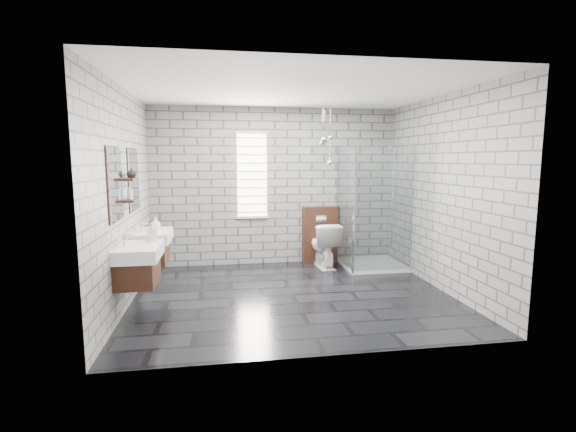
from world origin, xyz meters
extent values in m
cube|color=black|center=(0.00, 0.00, -0.01)|extent=(4.20, 3.60, 0.02)
cube|color=white|center=(0.00, 0.00, 2.71)|extent=(4.20, 3.60, 0.02)
cube|color=gray|center=(0.00, 1.81, 1.35)|extent=(4.20, 0.02, 2.70)
cube|color=gray|center=(0.00, -1.81, 1.35)|extent=(4.20, 0.02, 2.70)
cube|color=gray|center=(-2.11, 0.00, 1.35)|extent=(0.02, 3.60, 2.70)
cube|color=gray|center=(2.11, 0.00, 1.35)|extent=(0.02, 3.60, 2.70)
cube|color=#3C1D12|center=(-1.89, -0.52, 0.55)|extent=(0.42, 0.62, 0.30)
cube|color=silver|center=(-1.69, -0.52, 0.58)|extent=(0.02, 0.35, 0.01)
cube|color=white|center=(-1.87, -0.52, 0.77)|extent=(0.47, 0.70, 0.15)
cylinder|color=silver|center=(-2.02, -0.52, 0.91)|extent=(0.04, 0.04, 0.12)
cylinder|color=silver|center=(-1.97, -0.52, 0.96)|extent=(0.10, 0.02, 0.02)
cube|color=white|center=(-2.08, -0.52, 1.55)|extent=(0.03, 0.55, 0.80)
cube|color=#3C1D12|center=(-2.09, -0.52, 1.55)|extent=(0.01, 0.59, 0.84)
cube|color=#3C1D12|center=(-1.89, 0.47, 0.55)|extent=(0.42, 0.62, 0.30)
cube|color=silver|center=(-1.69, 0.47, 0.58)|extent=(0.02, 0.35, 0.01)
cube|color=white|center=(-1.87, 0.47, 0.77)|extent=(0.47, 0.70, 0.15)
cylinder|color=silver|center=(-2.02, 0.47, 0.91)|extent=(0.04, 0.04, 0.12)
cylinder|color=silver|center=(-1.97, 0.47, 0.96)|extent=(0.10, 0.02, 0.02)
cube|color=white|center=(-2.08, 0.47, 1.55)|extent=(0.03, 0.55, 0.80)
cube|color=#3C1D12|center=(-2.09, 0.47, 1.55)|extent=(0.01, 0.59, 0.84)
cube|color=#3C1D12|center=(-2.03, -0.05, 1.32)|extent=(0.14, 0.30, 0.03)
cube|color=#3C1D12|center=(-2.03, -0.05, 1.58)|extent=(0.14, 0.30, 0.03)
cube|color=white|center=(-0.40, 1.79, 1.55)|extent=(0.50, 0.02, 1.40)
cube|color=white|center=(-0.40, 1.77, 2.27)|extent=(0.56, 0.04, 0.04)
cube|color=white|center=(-0.40, 1.77, 0.83)|extent=(0.56, 0.04, 0.04)
cube|color=white|center=(-0.40, 1.77, 0.92)|extent=(0.48, 0.01, 0.02)
cube|color=white|center=(-0.40, 1.77, 1.06)|extent=(0.48, 0.01, 0.02)
cube|color=white|center=(-0.40, 1.77, 1.20)|extent=(0.48, 0.01, 0.02)
cube|color=white|center=(-0.40, 1.77, 1.34)|extent=(0.48, 0.01, 0.02)
cube|color=white|center=(-0.40, 1.77, 1.48)|extent=(0.48, 0.01, 0.02)
cube|color=white|center=(-0.40, 1.77, 1.62)|extent=(0.48, 0.01, 0.02)
cube|color=white|center=(-0.40, 1.77, 1.76)|extent=(0.48, 0.01, 0.02)
cube|color=white|center=(-0.40, 1.77, 1.90)|extent=(0.48, 0.01, 0.02)
cube|color=white|center=(-0.40, 1.77, 2.04)|extent=(0.48, 0.01, 0.03)
cube|color=white|center=(-0.40, 1.77, 2.18)|extent=(0.48, 0.01, 0.03)
cube|color=#3C1D12|center=(0.78, 1.70, 0.50)|extent=(0.60, 0.20, 1.00)
cube|color=silver|center=(0.78, 1.60, 0.80)|extent=(0.18, 0.01, 0.12)
cube|color=white|center=(1.60, 1.30, 0.03)|extent=(1.00, 1.00, 0.06)
cube|color=silver|center=(1.60, 0.81, 1.03)|extent=(1.00, 0.01, 2.00)
cube|color=silver|center=(1.11, 1.30, 1.03)|extent=(0.01, 1.00, 2.00)
cube|color=silver|center=(1.11, 0.81, 1.03)|extent=(0.03, 0.03, 2.00)
cube|color=silver|center=(2.08, 0.81, 1.03)|extent=(0.03, 0.03, 2.00)
cylinder|color=silver|center=(2.04, 1.50, 1.10)|extent=(0.02, 0.02, 1.80)
cylinder|color=silver|center=(1.96, 1.50, 2.02)|extent=(0.14, 0.14, 0.02)
sphere|color=silver|center=(0.72, 1.29, 2.14)|extent=(0.09, 0.09, 0.09)
cylinder|color=silver|center=(0.72, 1.29, 2.44)|extent=(0.01, 0.01, 0.51)
sphere|color=silver|center=(0.84, 1.32, 1.77)|extent=(0.09, 0.09, 0.09)
cylinder|color=silver|center=(0.84, 1.32, 2.26)|extent=(0.01, 0.01, 0.88)
sphere|color=silver|center=(0.79, 1.46, 2.13)|extent=(0.09, 0.09, 0.09)
cylinder|color=silver|center=(0.79, 1.46, 2.44)|extent=(0.01, 0.01, 0.53)
sphere|color=silver|center=(0.73, 1.42, 2.10)|extent=(0.09, 0.09, 0.09)
cylinder|color=silver|center=(0.73, 1.42, 2.42)|extent=(0.01, 0.01, 0.56)
sphere|color=silver|center=(0.87, 1.43, 2.18)|extent=(0.09, 0.09, 0.09)
cylinder|color=silver|center=(0.87, 1.43, 2.46)|extent=(0.01, 0.01, 0.47)
imported|color=white|center=(0.78, 1.40, 0.38)|extent=(0.47, 0.77, 0.76)
imported|color=#B2B2B2|center=(-1.75, -0.27, 0.96)|extent=(0.12, 0.12, 0.22)
imported|color=#B2B2B2|center=(-1.85, 0.64, 0.93)|extent=(0.15, 0.15, 0.17)
imported|color=#B2B2B2|center=(-2.02, -0.10, 1.43)|extent=(0.08, 0.09, 0.19)
imported|color=#B2B2B2|center=(-2.02, 0.05, 1.66)|extent=(0.14, 0.14, 0.13)
camera|label=1|loc=(-0.93, -5.38, 1.82)|focal=26.00mm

